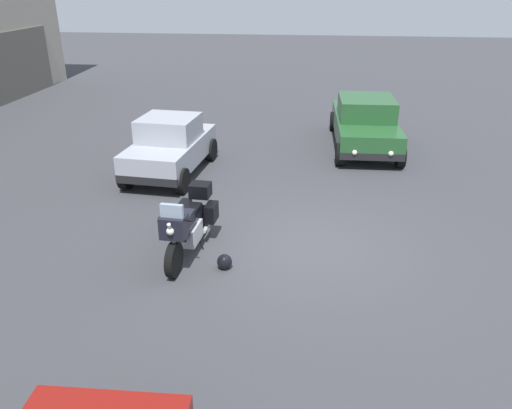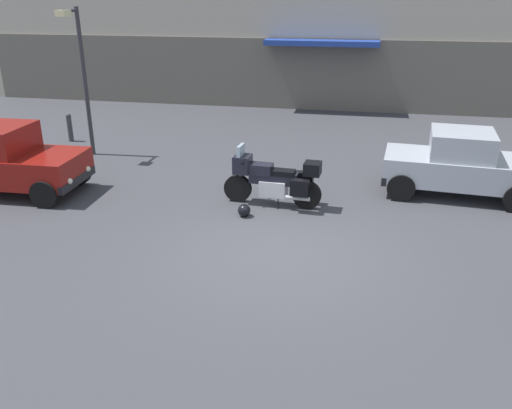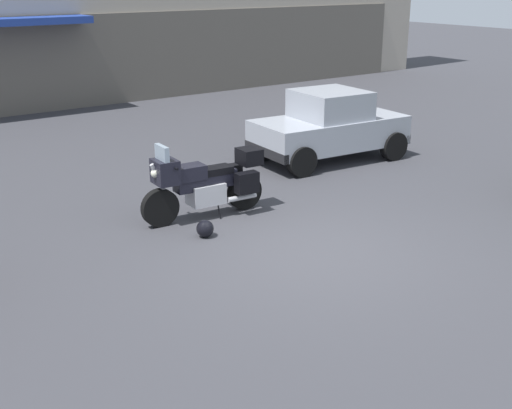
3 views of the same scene
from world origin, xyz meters
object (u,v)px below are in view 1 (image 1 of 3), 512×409
object	(u,v)px
helmet	(224,262)
car_sedan_far	(365,123)
motorcycle	(188,223)
car_compact_side	(170,146)

from	to	relation	value
helmet	car_sedan_far	size ratio (longest dim) A/B	0.06
car_sedan_far	motorcycle	bearing A→B (deg)	-29.70
car_sedan_far	car_compact_side	xyz separation A→B (m)	(-2.99, 5.33, -0.01)
helmet	car_sedan_far	xyz separation A→B (m)	(7.67, -3.05, 0.64)
helmet	car_sedan_far	world-z (taller)	car_sedan_far
motorcycle	car_sedan_far	bearing A→B (deg)	155.97
helmet	car_sedan_far	distance (m)	8.28
car_sedan_far	car_compact_side	world-z (taller)	same
car_sedan_far	helmet	bearing A→B (deg)	-23.21
motorcycle	car_sedan_far	xyz separation A→B (m)	(7.15, -3.83, 0.16)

